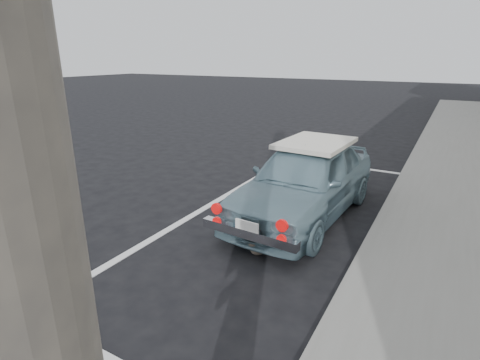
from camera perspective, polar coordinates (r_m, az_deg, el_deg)
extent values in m
plane|color=black|center=(4.20, -17.12, -19.10)|extent=(80.00, 80.00, 0.00)
cube|color=silver|center=(9.26, 15.55, 2.08)|extent=(3.00, 0.12, 0.01)
cube|color=silver|center=(6.72, -3.99, -3.46)|extent=(0.12, 7.00, 0.01)
imported|color=#7295A4|center=(6.10, 9.87, 0.03)|extent=(1.62, 3.63, 1.21)
cube|color=silver|center=(6.28, 11.43, 5.54)|extent=(1.07, 1.40, 0.07)
cube|color=silver|center=(4.75, 1.33, -8.12)|extent=(1.36, 0.19, 0.12)
cube|color=white|center=(4.67, 1.05, -7.23)|extent=(0.33, 0.04, 0.17)
cylinder|color=red|center=(4.87, -3.59, -4.37)|extent=(0.15, 0.05, 0.15)
cylinder|color=red|center=(4.42, 6.42, -6.92)|extent=(0.15, 0.05, 0.15)
cylinder|color=red|center=(4.94, -3.55, -6.29)|extent=(0.12, 0.05, 0.12)
cylinder|color=red|center=(4.50, 6.34, -8.99)|extent=(0.12, 0.05, 0.12)
ellipsoid|color=#736557|center=(5.03, 3.03, -10.17)|extent=(0.28, 0.34, 0.18)
sphere|color=#736557|center=(4.92, 1.91, -10.03)|extent=(0.12, 0.12, 0.12)
cone|color=#736557|center=(4.91, 1.67, -9.31)|extent=(0.04, 0.04, 0.04)
cone|color=#736557|center=(4.87, 2.17, -9.56)|extent=(0.04, 0.04, 0.04)
cylinder|color=#736557|center=(5.13, 4.59, -10.40)|extent=(0.04, 0.20, 0.03)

